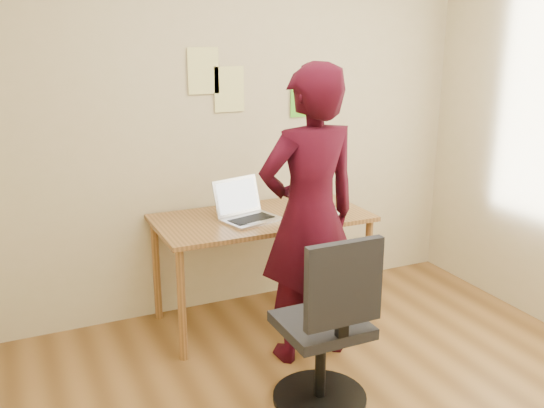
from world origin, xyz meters
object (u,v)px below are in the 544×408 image
desk (262,228)px  person (309,217)px  laptop (246,211)px  office_chair (327,336)px  phone (318,218)px

desk → person: bearing=-83.2°
laptop → office_chair: (0.01, -1.06, -0.38)m
desk → laptop: (-0.12, -0.02, 0.14)m
laptop → person: bearing=-86.2°
person → phone: bearing=-128.2°
desk → person: (0.07, -0.54, 0.23)m
laptop → phone: (0.42, -0.19, -0.05)m
desk → office_chair: size_ratio=1.44×
laptop → person: person is taller
desk → office_chair: bearing=-95.6°
desk → phone: bearing=-34.5°
phone → office_chair: (-0.41, -0.86, -0.33)m
desk → office_chair: (-0.10, -1.07, -0.24)m
office_chair → phone: bearing=64.3°
phone → person: bearing=-119.0°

